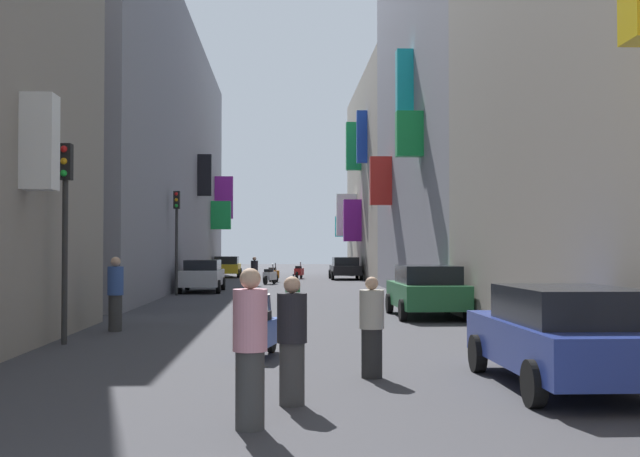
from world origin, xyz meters
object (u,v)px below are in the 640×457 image
parked_car_yellow (227,266)px  traffic_light_near_corner (177,225)px  scooter_blue (262,332)px  pedestrian_mid_street (292,341)px  scooter_orange (273,274)px  scooter_white (270,276)px  parked_car_silver (202,275)px  pedestrian_near_left (250,349)px  parked_car_green (427,290)px  pedestrian_crossing (115,294)px  scooter_red (299,272)px  pedestrian_near_right (254,271)px  parked_car_black (345,268)px  pedestrian_far_away (372,328)px  traffic_light_far_corner (65,207)px  parked_car_blue (565,334)px  scooter_green (293,293)px

parked_car_yellow → traffic_light_near_corner: bearing=-91.6°
scooter_blue → pedestrian_mid_street: size_ratio=1.20×
traffic_light_near_corner → scooter_orange: bearing=74.0°
scooter_white → parked_car_silver: bearing=-111.1°
scooter_blue → pedestrian_near_left: size_ratio=1.10×
parked_car_green → pedestrian_crossing: size_ratio=2.33×
scooter_red → pedestrian_near_right: 10.28m
parked_car_green → parked_car_black: 28.61m
parked_car_silver → scooter_orange: parked_car_silver is taller
scooter_red → pedestrian_far_away: 40.48m
pedestrian_far_away → traffic_light_far_corner: bearing=142.2°
pedestrian_near_right → pedestrian_crossing: bearing=-96.1°
parked_car_blue → pedestrian_mid_street: pedestrian_mid_street is taller
parked_car_blue → pedestrian_near_right: pedestrian_near_right is taller
scooter_orange → pedestrian_near_right: bearing=-100.5°
parked_car_yellow → pedestrian_mid_street: 45.77m
traffic_light_near_corner → pedestrian_near_left: bearing=-80.7°
pedestrian_crossing → pedestrian_near_left: (3.65, -10.61, -0.01)m
scooter_orange → traffic_light_far_corner: (-3.94, -31.03, 2.37)m
parked_car_green → scooter_green: bearing=130.9°
parked_car_yellow → parked_car_green: (8.07, -32.72, 0.02)m
parked_car_yellow → scooter_blue: parked_car_yellow is taller
scooter_white → parked_car_green: bearing=-77.3°
parked_car_black → parked_car_silver: bearing=-117.9°
scooter_white → pedestrian_mid_street: bearing=-88.6°
parked_car_blue → scooter_orange: (-4.57, 36.60, -0.30)m
scooter_red → pedestrian_crossing: bearing=-98.7°
parked_car_green → parked_car_black: parked_car_green is taller
parked_car_green → pedestrian_near_left: (-4.52, -14.20, 0.10)m
pedestrian_far_away → traffic_light_near_corner: (-5.87, 21.90, 2.24)m
scooter_orange → traffic_light_near_corner: size_ratio=0.40×
pedestrian_near_right → traffic_light_near_corner: (-2.99, -8.63, 2.23)m
parked_car_black → traffic_light_far_corner: (-8.54, -34.83, 2.08)m
parked_car_blue → traffic_light_far_corner: size_ratio=1.05×
scooter_red → traffic_light_far_corner: 36.43m
parked_car_green → pedestrian_near_left: 14.91m
scooter_orange → pedestrian_mid_street: (0.69, -37.68, 0.34)m
parked_car_green → scooter_green: 5.86m
parked_car_silver → scooter_blue: 22.70m
pedestrian_crossing → traffic_light_near_corner: bearing=91.9°
scooter_white → pedestrian_near_left: bearing=-89.4°
scooter_green → traffic_light_far_corner: (-4.84, -10.65, 2.37)m
scooter_orange → scooter_blue: bearing=-89.7°
scooter_white → scooter_red: 8.23m
pedestrian_mid_street → traffic_light_far_corner: (-4.63, 6.65, 2.03)m
parked_car_black → parked_car_yellow: bearing=152.6°
parked_car_blue → pedestrian_near_right: bearing=99.9°
scooter_green → scooter_blue: bearing=-93.1°
parked_car_green → parked_car_black: bearing=90.3°
scooter_green → scooter_blue: size_ratio=0.97×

